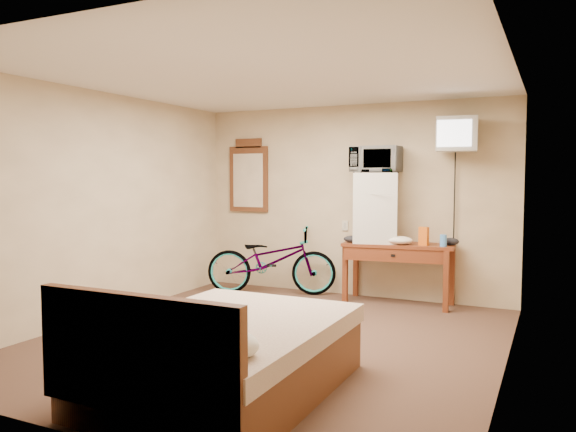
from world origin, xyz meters
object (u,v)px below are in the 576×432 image
Objects in this scene: desk at (397,253)px; wall_mirror at (249,176)px; blue_cup at (443,241)px; crt_television at (457,135)px; microwave at (376,160)px; mini_fridge at (375,208)px; bed at (220,354)px; bicycle at (271,260)px.

desk is 1.33× the size of wall_mirror.
crt_television is (0.12, 0.07, 1.23)m from blue_cup.
crt_television is at bearing -3.05° from microwave.
mini_fridge is 0.83× the size of wall_mirror.
mini_fridge is 6.21× the size of blue_cup.
microwave reaches higher than mini_fridge.
bed is at bearing -94.03° from microwave.
mini_fridge is at bearing 174.58° from blue_cup.
blue_cup is 0.07× the size of bed.
microwave is 1.00× the size of crt_television.
blue_cup is (0.85, -0.08, -0.36)m from mini_fridge.
bed is (-0.11, -3.42, -1.48)m from microwave.
desk is 9.87× the size of blue_cup.
mini_fridge is 0.50× the size of bicycle.
microwave is at bearing 179.11° from crt_television.
crt_television is 2.96m from wall_mirror.
bicycle is (-2.35, -0.15, -1.60)m from crt_television.
desk is at bearing -105.91° from bicycle.
wall_mirror is (-2.24, 0.27, 0.94)m from desk.
bicycle is at bearing 111.26° from bed.
crt_television is 0.57× the size of wall_mirror.
crt_television is (0.97, -0.02, 0.28)m from microwave.
microwave is 3.73m from bed.
bicycle is at bearing -177.92° from blue_cup.
desk is 1.58m from crt_television.
blue_cup is at bearing -4.57° from desk.
mini_fridge is 3.53m from bed.
desk is 0.80× the size of bicycle.
desk is 1.59× the size of mini_fridge.
blue_cup is (0.85, -0.08, -0.96)m from microwave.
bed is at bearing -91.87° from mini_fridge.
bicycle is at bearing -176.43° from crt_television.
mini_fridge reaches higher than blue_cup.
desk is at bearing -6.93° from wall_mirror.
crt_television is at bearing -4.92° from wall_mirror.
bicycle is (-1.67, -0.13, -0.18)m from desk.
blue_cup is 0.08× the size of bicycle.
bed is at bearing -106.07° from blue_cup.
mini_fridge is 0.44× the size of bed.
wall_mirror is at bearing 116.65° from bed.
desk is 1.19m from microwave.
crt_television reaches higher than microwave.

